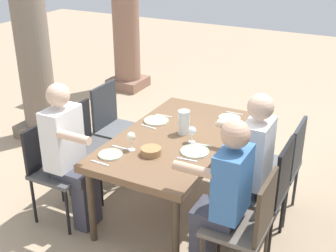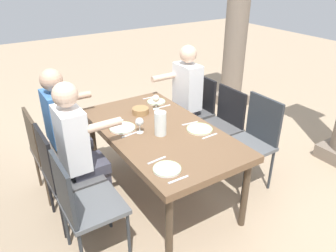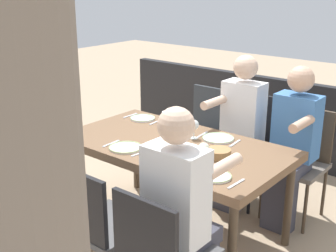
{
  "view_description": "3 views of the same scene",
  "coord_description": "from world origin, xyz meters",
  "px_view_note": "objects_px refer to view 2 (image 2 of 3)",
  "views": [
    {
      "loc": [
        -3.23,
        -1.61,
        2.48
      ],
      "look_at": [
        0.03,
        0.09,
        0.81
      ],
      "focal_mm": 47.99,
      "sensor_mm": 36.0,
      "label": 1
    },
    {
      "loc": [
        2.31,
        -1.39,
        2.16
      ],
      "look_at": [
        0.08,
        0.04,
        0.81
      ],
      "focal_mm": 35.14,
      "sensor_mm": 36.0,
      "label": 2
    },
    {
      "loc": [
        -1.97,
        2.46,
        1.93
      ],
      "look_at": [
        0.1,
        -0.05,
        0.85
      ],
      "focal_mm": 48.34,
      "sensor_mm": 36.0,
      "label": 3
    }
  ],
  "objects_px": {
    "stone_column_near": "(237,20)",
    "wine_glass_0": "(156,99)",
    "chair_west_north": "(195,107)",
    "water_pitcher": "(160,125)",
    "chair_west_south": "(48,148)",
    "plate_1": "(122,128)",
    "wine_glass_1": "(139,122)",
    "chair_mid_north": "(222,122)",
    "chair_east_north": "(254,137)",
    "plate_0": "(156,101)",
    "bread_basket": "(141,111)",
    "diner_woman_green": "(66,127)",
    "plate_3": "(167,169)",
    "diner_man_white": "(183,98)",
    "plate_2": "(200,129)",
    "dining_table": "(160,136)",
    "diner_guest_third": "(81,149)",
    "chair_mid_south": "(63,172)",
    "chair_east_south": "(82,203)"
  },
  "relations": [
    {
      "from": "chair_mid_north",
      "to": "chair_west_south",
      "type": "bearing_deg",
      "value": -105.43
    },
    {
      "from": "diner_woman_green",
      "to": "wine_glass_0",
      "type": "distance_m",
      "value": 0.94
    },
    {
      "from": "chair_mid_south",
      "to": "wine_glass_0",
      "type": "height_order",
      "value": "chair_mid_south"
    },
    {
      "from": "plate_1",
      "to": "plate_2",
      "type": "relative_size",
      "value": 1.0
    },
    {
      "from": "chair_west_north",
      "to": "wine_glass_0",
      "type": "xyz_separation_m",
      "value": [
        0.21,
        -0.68,
        0.34
      ]
    },
    {
      "from": "stone_column_near",
      "to": "bread_basket",
      "type": "distance_m",
      "value": 2.47
    },
    {
      "from": "diner_guest_third",
      "to": "plate_0",
      "type": "distance_m",
      "value": 1.12
    },
    {
      "from": "diner_woman_green",
      "to": "water_pitcher",
      "type": "relative_size",
      "value": 5.89
    },
    {
      "from": "chair_west_north",
      "to": "wine_glass_1",
      "type": "xyz_separation_m",
      "value": [
        0.57,
        -1.07,
        0.32
      ]
    },
    {
      "from": "diner_man_white",
      "to": "water_pitcher",
      "type": "xyz_separation_m",
      "value": [
        0.7,
        -0.74,
        0.15
      ]
    },
    {
      "from": "chair_west_south",
      "to": "diner_woman_green",
      "type": "xyz_separation_m",
      "value": [
        -0.0,
        0.2,
        0.17
      ]
    },
    {
      "from": "chair_east_south",
      "to": "diner_guest_third",
      "type": "relative_size",
      "value": 0.71
    },
    {
      "from": "diner_woman_green",
      "to": "plate_1",
      "type": "height_order",
      "value": "diner_woman_green"
    },
    {
      "from": "chair_mid_north",
      "to": "stone_column_near",
      "type": "height_order",
      "value": "stone_column_near"
    },
    {
      "from": "chair_west_north",
      "to": "water_pitcher",
      "type": "relative_size",
      "value": 4.08
    },
    {
      "from": "chair_mid_south",
      "to": "wine_glass_1",
      "type": "xyz_separation_m",
      "value": [
        0.08,
        0.71,
        0.31
      ]
    },
    {
      "from": "diner_guest_third",
      "to": "plate_2",
      "type": "distance_m",
      "value": 1.08
    },
    {
      "from": "chair_mid_north",
      "to": "diner_woman_green",
      "type": "xyz_separation_m",
      "value": [
        -0.49,
        -1.58,
        0.16
      ]
    },
    {
      "from": "chair_mid_north",
      "to": "chair_east_north",
      "type": "xyz_separation_m",
      "value": [
        0.47,
        0.01,
        0.02
      ]
    },
    {
      "from": "dining_table",
      "to": "chair_east_north",
      "type": "bearing_deg",
      "value": 68.85
    },
    {
      "from": "stone_column_near",
      "to": "plate_3",
      "type": "height_order",
      "value": "stone_column_near"
    },
    {
      "from": "wine_glass_0",
      "to": "plate_1",
      "type": "distance_m",
      "value": 0.54
    },
    {
      "from": "diner_man_white",
      "to": "plate_1",
      "type": "bearing_deg",
      "value": -66.91
    },
    {
      "from": "chair_west_south",
      "to": "diner_man_white",
      "type": "relative_size",
      "value": 0.69
    },
    {
      "from": "chair_east_north",
      "to": "diner_woman_green",
      "type": "distance_m",
      "value": 1.86
    },
    {
      "from": "chair_west_south",
      "to": "diner_man_white",
      "type": "xyz_separation_m",
      "value": [
        -0.0,
        1.59,
        0.18
      ]
    },
    {
      "from": "plate_1",
      "to": "diner_guest_third",
      "type": "bearing_deg",
      "value": -79.47
    },
    {
      "from": "diner_woman_green",
      "to": "stone_column_near",
      "type": "distance_m",
      "value": 3.08
    },
    {
      "from": "plate_3",
      "to": "stone_column_near",
      "type": "bearing_deg",
      "value": 128.31
    },
    {
      "from": "dining_table",
      "to": "chair_mid_north",
      "type": "bearing_deg",
      "value": 98.16
    },
    {
      "from": "dining_table",
      "to": "plate_1",
      "type": "height_order",
      "value": "plate_1"
    },
    {
      "from": "chair_west_north",
      "to": "diner_man_white",
      "type": "distance_m",
      "value": 0.26
    },
    {
      "from": "diner_woman_green",
      "to": "plate_3",
      "type": "height_order",
      "value": "diner_woman_green"
    },
    {
      "from": "chair_west_south",
      "to": "plate_1",
      "type": "height_order",
      "value": "chair_west_south"
    },
    {
      "from": "chair_west_north",
      "to": "chair_east_north",
      "type": "height_order",
      "value": "chair_east_north"
    },
    {
      "from": "chair_mid_north",
      "to": "water_pitcher",
      "type": "xyz_separation_m",
      "value": [
        0.21,
        -0.93,
        0.31
      ]
    },
    {
      "from": "chair_west_north",
      "to": "plate_0",
      "type": "distance_m",
      "value": 0.63
    },
    {
      "from": "chair_east_north",
      "to": "bread_basket",
      "type": "distance_m",
      "value": 1.18
    },
    {
      "from": "chair_west_north",
      "to": "diner_woman_green",
      "type": "height_order",
      "value": "diner_woman_green"
    },
    {
      "from": "water_pitcher",
      "to": "diner_guest_third",
      "type": "bearing_deg",
      "value": -107.08
    },
    {
      "from": "chair_mid_north",
      "to": "diner_woman_green",
      "type": "height_order",
      "value": "diner_woman_green"
    },
    {
      "from": "wine_glass_1",
      "to": "water_pitcher",
      "type": "bearing_deg",
      "value": 46.85
    },
    {
      "from": "chair_west_north",
      "to": "plate_1",
      "type": "xyz_separation_m",
      "value": [
        0.41,
        -1.17,
        0.23
      ]
    },
    {
      "from": "plate_2",
      "to": "water_pitcher",
      "type": "bearing_deg",
      "value": -109.04
    },
    {
      "from": "chair_mid_north",
      "to": "plate_3",
      "type": "relative_size",
      "value": 4.15
    },
    {
      "from": "chair_mid_south",
      "to": "diner_guest_third",
      "type": "relative_size",
      "value": 0.72
    },
    {
      "from": "diner_guest_third",
      "to": "chair_east_south",
      "type": "bearing_deg",
      "value": -20.49
    },
    {
      "from": "chair_mid_south",
      "to": "diner_man_white",
      "type": "height_order",
      "value": "diner_man_white"
    },
    {
      "from": "stone_column_near",
      "to": "wine_glass_0",
      "type": "relative_size",
      "value": 16.88
    },
    {
      "from": "stone_column_near",
      "to": "plate_3",
      "type": "relative_size",
      "value": 12.64
    }
  ]
}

